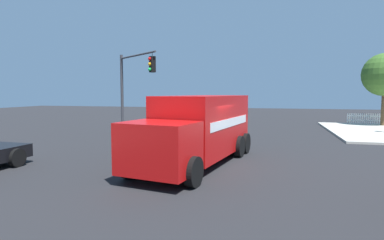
% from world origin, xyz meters
% --- Properties ---
extents(ground_plane, '(100.00, 100.00, 0.00)m').
position_xyz_m(ground_plane, '(0.00, 0.00, 0.00)').
color(ground_plane, black).
extents(delivery_truck, '(3.98, 8.14, 2.88)m').
position_xyz_m(delivery_truck, '(0.16, 0.08, 1.50)').
color(delivery_truck, red).
rests_on(delivery_truck, ground).
extents(traffic_light_primary, '(3.84, 3.12, 5.68)m').
position_xyz_m(traffic_light_primary, '(6.33, -6.47, 3.78)').
color(traffic_light_primary, '#38383D').
rests_on(traffic_light_primary, ground).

